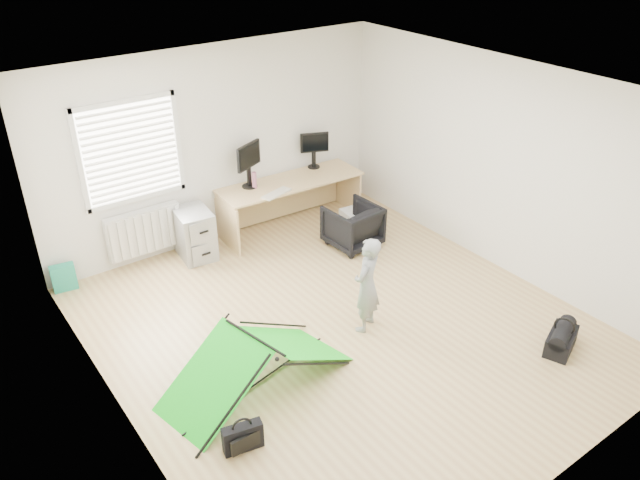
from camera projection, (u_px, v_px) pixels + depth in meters
ground at (341, 326)px, 7.14m from camera, size 5.50×5.50×0.00m
back_wall at (217, 146)px, 8.41m from camera, size 5.00×0.02×2.70m
window at (131, 152)px, 7.67m from camera, size 1.20×0.06×1.20m
radiator at (144, 231)px, 8.18m from camera, size 1.00×0.12×0.60m
desk at (291, 204)px, 9.10m from camera, size 2.16×0.78×0.73m
filing_cabinet at (195, 234)px, 8.35m from camera, size 0.50×0.63×0.68m
monitor_left at (249, 171)px, 8.63m from camera, size 0.49×0.30×0.47m
monitor_right at (314, 155)px, 9.26m from camera, size 0.42×0.25×0.40m
keyboard at (276, 193)px, 8.53m from camera, size 0.49×0.28×0.02m
thermos at (254, 180)px, 8.65m from camera, size 0.08×0.08×0.24m
office_chair at (353, 226)px, 8.62m from camera, size 0.68×0.70×0.61m
person at (367, 285)px, 6.85m from camera, size 0.50×0.44×1.14m
kite at (256, 361)px, 6.16m from camera, size 2.02×1.20×0.59m
storage_crate at (358, 218)px, 9.21m from camera, size 0.52×0.40×0.27m
tote_bag at (64, 278)px, 7.72m from camera, size 0.30×0.17×0.34m
laptop_bag at (243, 437)px, 5.51m from camera, size 0.38×0.18×0.27m
duffel_bag at (561, 341)px, 6.73m from camera, size 0.55×0.42×0.22m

